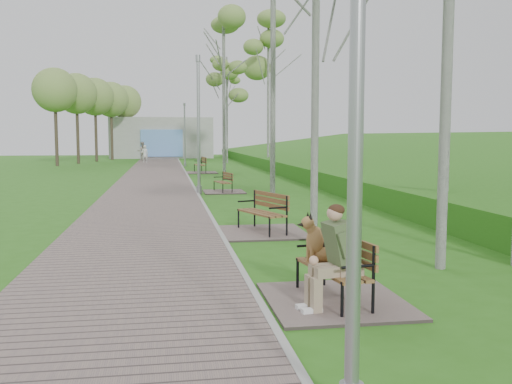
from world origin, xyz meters
TOP-DOWN VIEW (x-y plane):
  - ground at (0.00, 0.00)m, footprint 120.00×120.00m
  - walkway at (-1.75, 21.50)m, footprint 3.50×67.00m
  - kerb at (0.00, 21.50)m, footprint 0.10×67.00m
  - embankment at (12.00, 20.00)m, footprint 14.00×70.00m
  - building_north at (-1.50, 50.97)m, footprint 10.00×5.20m
  - bench_main at (0.91, -0.29)m, footprint 1.80×2.00m
  - bench_second at (0.95, 5.23)m, footprint 1.86×2.07m
  - bench_third at (1.02, 14.73)m, footprint 1.58×1.75m
  - bench_far at (0.85, 26.59)m, footprint 1.92×2.13m
  - lamp_post_near at (0.20, -3.30)m, footprint 0.19×0.19m
  - lamp_post_second at (0.06, 14.29)m, footprint 0.20×0.20m
  - lamp_post_third at (0.23, 34.21)m, footprint 0.18×0.18m
  - pedestrian_near at (-2.83, 39.91)m, footprint 0.53×0.35m
  - pedestrian_far at (-3.20, 44.07)m, footprint 0.88×0.72m
  - birch_mid_c at (2.15, 25.44)m, footprint 2.39×2.39m
  - birch_far_b at (2.07, 24.32)m, footprint 2.41×2.41m
  - birch_far_c at (5.48, 29.41)m, footprint 2.82×2.82m
  - birch_distant_a at (3.75, 38.42)m, footprint 2.22×2.22m

SIDE VIEW (x-z plane):
  - ground at x=0.00m, z-range 0.00..0.00m
  - embankment at x=12.00m, z-range -0.80..0.80m
  - walkway at x=-1.75m, z-range 0.00..0.04m
  - kerb at x=0.00m, z-range 0.00..0.05m
  - bench_third at x=1.02m, z-range -0.31..0.66m
  - bench_second at x=0.95m, z-range -0.36..0.79m
  - bench_far at x=0.85m, z-range -0.37..0.81m
  - bench_main at x=0.91m, z-range -0.34..1.22m
  - pedestrian_near at x=-2.83m, z-range 0.00..1.45m
  - pedestrian_far at x=-3.20m, z-range 0.00..1.68m
  - building_north at x=-1.50m, z-range -0.01..3.99m
  - lamp_post_third at x=0.23m, z-range -0.15..4.40m
  - lamp_post_near at x=0.20m, z-range -0.16..4.83m
  - lamp_post_second at x=0.06m, z-range -0.17..5.04m
  - birch_mid_c at x=2.15m, z-range 1.95..8.78m
  - birch_distant_a at x=3.75m, z-range 2.50..11.29m
  - birch_far_b at x=2.07m, z-range 2.65..11.92m
  - birch_far_c at x=5.48m, z-range 2.92..13.16m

